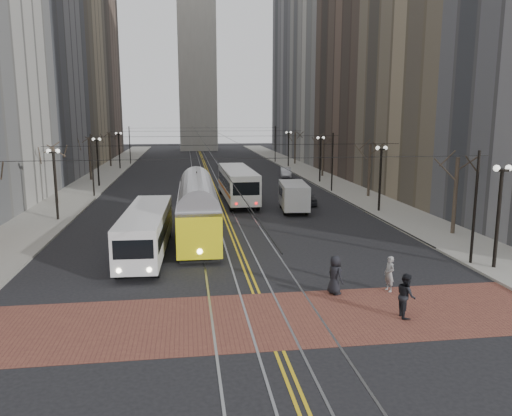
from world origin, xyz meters
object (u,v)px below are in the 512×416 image
object	(u,v)px
sedan_silver	(286,172)
pedestrian_b	(389,274)
cargo_van	(294,197)
streetcar	(198,214)
pedestrian_a	(335,275)
rear_bus	(238,185)
transit_bus	(146,233)
sedan_grey	(304,196)
pedestrian_c	(406,295)

from	to	relation	value
sedan_silver	pedestrian_b	distance (m)	45.87
cargo_van	streetcar	bearing A→B (deg)	-130.50
streetcar	pedestrian_a	size ratio (longest dim) A/B	7.47
streetcar	pedestrian_a	xyz separation A→B (m)	(6.24, -12.45, -0.71)
streetcar	rear_bus	bearing A→B (deg)	73.92
transit_bus	sedan_grey	distance (m)	21.30
rear_bus	sedan_silver	bearing A→B (deg)	64.26
rear_bus	sedan_silver	world-z (taller)	rear_bus
pedestrian_b	streetcar	bearing A→B (deg)	-157.03
rear_bus	pedestrian_b	size ratio (longest dim) A/B	7.21
rear_bus	sedan_grey	size ratio (longest dim) A/B	2.88
cargo_van	pedestrian_b	distance (m)	20.94
rear_bus	cargo_van	xyz separation A→B (m)	(4.45, -5.86, -0.38)
pedestrian_a	pedestrian_c	size ratio (longest dim) A/B	0.99
transit_bus	streetcar	bearing A→B (deg)	54.93
sedan_silver	pedestrian_c	xyz separation A→B (m)	(-4.58, -48.83, 0.31)
sedan_silver	pedestrian_b	world-z (taller)	pedestrian_b
pedestrian_a	streetcar	bearing A→B (deg)	4.23
streetcar	cargo_van	xyz separation A→B (m)	(8.75, 8.48, -0.40)
streetcar	transit_bus	bearing A→B (deg)	-126.67
streetcar	cargo_van	distance (m)	12.19
pedestrian_c	pedestrian_b	bearing A→B (deg)	-3.95
rear_bus	sedan_silver	distance (m)	20.83
rear_bus	pedestrian_b	distance (m)	27.21
transit_bus	sedan_grey	bearing A→B (deg)	51.90
cargo_van	sedan_silver	distance (m)	25.13
sedan_silver	pedestrian_a	xyz separation A→B (m)	(-6.76, -45.69, 0.30)
transit_bus	rear_bus	size ratio (longest dim) A/B	0.90
pedestrian_c	cargo_van	bearing A→B (deg)	5.59
pedestrian_b	rear_bus	bearing A→B (deg)	177.07
streetcar	sedan_silver	size ratio (longest dim) A/B	3.53
transit_bus	rear_bus	distance (m)	20.06
sedan_grey	pedestrian_c	size ratio (longest dim) A/B	2.28
sedan_grey	sedan_silver	world-z (taller)	sedan_grey
streetcar	cargo_van	bearing A→B (deg)	44.74
sedan_grey	sedan_silver	distance (m)	21.41
streetcar	rear_bus	distance (m)	14.97
pedestrian_a	pedestrian_c	bearing A→B (deg)	-167.60
streetcar	sedan_silver	bearing A→B (deg)	69.26
cargo_van	pedestrian_a	world-z (taller)	cargo_van
sedan_silver	pedestrian_b	xyz separation A→B (m)	(-4.01, -45.69, 0.23)
rear_bus	pedestrian_c	xyz separation A→B (m)	(4.12, -29.92, -0.67)
sedan_grey	pedestrian_b	size ratio (longest dim) A/B	2.50
transit_bus	pedestrian_c	xyz separation A→B (m)	(11.65, -11.33, -0.44)
cargo_van	sedan_grey	world-z (taller)	cargo_van
streetcar	sedan_grey	bearing A→B (deg)	49.27
streetcar	sedan_grey	size ratio (longest dim) A/B	3.24
streetcar	sedan_silver	world-z (taller)	streetcar
transit_bus	pedestrian_c	world-z (taller)	transit_bus
rear_bus	pedestrian_b	xyz separation A→B (m)	(4.69, -26.79, -0.76)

